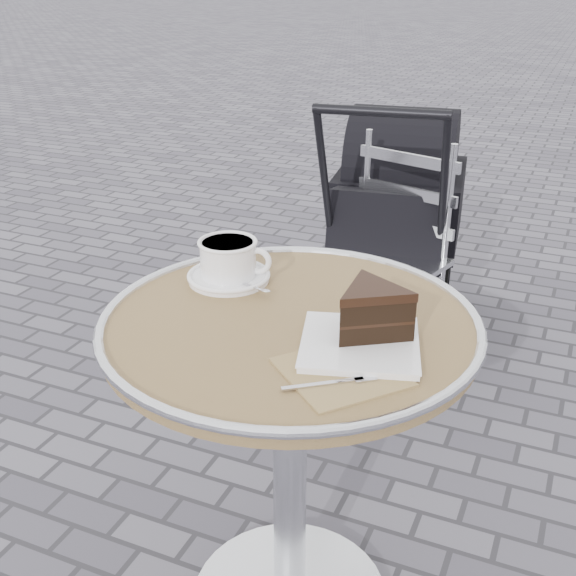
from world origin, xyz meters
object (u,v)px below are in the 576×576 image
at_px(cappuccino_set, 229,263).
at_px(cake_plate_set, 369,319).
at_px(baby_stroller, 396,221).
at_px(cafe_table, 290,394).
at_px(bistro_chair, 393,234).

distance_m(cappuccino_set, cake_plate_set, 0.38).
bearing_deg(baby_stroller, cafe_table, -91.05).
distance_m(cafe_table, bistro_chair, 1.10).
relative_size(cappuccino_set, baby_stroller, 0.20).
bearing_deg(cake_plate_set, baby_stroller, 86.72).
height_order(cake_plate_set, bistro_chair, cake_plate_set).
xyz_separation_m(bistro_chair, baby_stroller, (-0.08, 0.34, -0.08)).
relative_size(bistro_chair, baby_stroller, 0.84).
bearing_deg(cake_plate_set, cafe_table, 152.81).
distance_m(cafe_table, cappuccino_set, 0.30).
distance_m(cappuccino_set, bistro_chair, 1.02).
bearing_deg(baby_stroller, cappuccino_set, -98.51).
bearing_deg(bistro_chair, baby_stroller, 119.50).
height_order(cappuccino_set, cake_plate_set, cake_plate_set).
bearing_deg(cappuccino_set, baby_stroller, 77.76).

